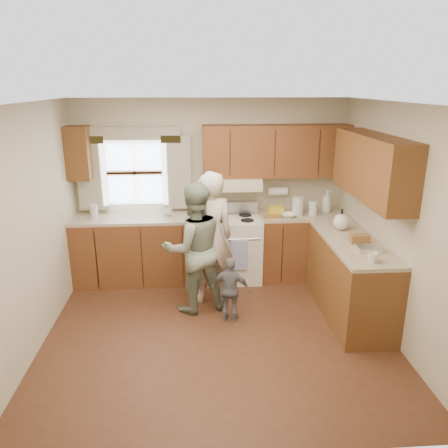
{
  "coord_description": "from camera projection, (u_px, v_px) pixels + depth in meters",
  "views": [
    {
      "loc": [
        -0.22,
        -4.32,
        2.67
      ],
      "look_at": [
        0.1,
        0.4,
        1.15
      ],
      "focal_mm": 35.0,
      "sensor_mm": 36.0,
      "label": 1
    }
  ],
  "objects": [
    {
      "name": "room",
      "position": [
        217.0,
        227.0,
        4.55
      ],
      "size": [
        3.8,
        3.8,
        3.8
      ],
      "color": "#472716",
      "rests_on": "ground"
    },
    {
      "name": "kitchen_fixtures",
      "position": [
        260.0,
        230.0,
        5.74
      ],
      "size": [
        3.8,
        2.25,
        2.15
      ],
      "color": "#46240F",
      "rests_on": "ground"
    },
    {
      "name": "stove",
      "position": [
        233.0,
        247.0,
        6.18
      ],
      "size": [
        0.76,
        0.67,
        1.07
      ],
      "color": "silver",
      "rests_on": "ground"
    },
    {
      "name": "woman_left",
      "position": [
        210.0,
        238.0,
        5.43
      ],
      "size": [
        0.7,
        0.56,
        1.69
      ],
      "primitive_type": "imported",
      "rotation": [
        0.0,
        0.0,
        3.43
      ],
      "color": "beige",
      "rests_on": "ground"
    },
    {
      "name": "woman_right",
      "position": [
        194.0,
        248.0,
        5.21
      ],
      "size": [
        0.91,
        0.8,
        1.59
      ],
      "primitive_type": "imported",
      "rotation": [
        0.0,
        0.0,
        3.43
      ],
      "color": "#213D28",
      "rests_on": "ground"
    },
    {
      "name": "child",
      "position": [
        231.0,
        290.0,
        5.06
      ],
      "size": [
        0.5,
        0.3,
        0.79
      ],
      "primitive_type": "imported",
      "rotation": [
        0.0,
        0.0,
        2.9
      ],
      "color": "slate",
      "rests_on": "ground"
    }
  ]
}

